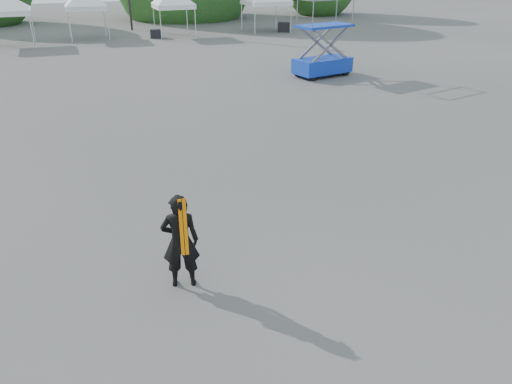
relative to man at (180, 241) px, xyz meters
name	(u,v)px	position (x,y,z in m)	size (l,w,h in m)	color
ground	(206,220)	(1.03, 2.16, -0.89)	(120.00, 120.00, 0.00)	#474442
man	(180,241)	(0.00, 0.00, 0.00)	(0.73, 0.57, 1.78)	black
scissor_lift	(324,38)	(10.30, 14.31, 0.90)	(2.98, 1.94, 3.55)	#0E0CA8
crate_mid	(156,34)	(5.04, 29.39, -0.59)	(0.77, 0.60, 0.60)	black
crate_east	(284,27)	(14.80, 29.13, -0.55)	(0.89, 0.69, 0.69)	black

